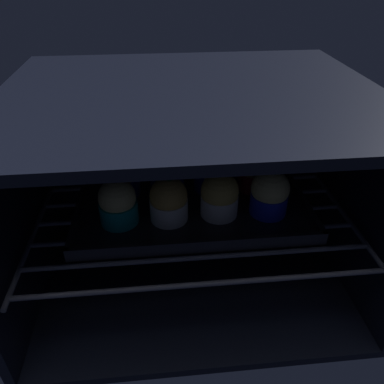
# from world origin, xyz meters

# --- Properties ---
(oven_cavity) EXTENTS (0.59, 0.47, 0.37)m
(oven_cavity) POSITION_xyz_m (0.00, 0.26, 0.17)
(oven_cavity) COLOR black
(oven_cavity) RESTS_ON ground
(oven_rack) EXTENTS (0.55, 0.42, 0.01)m
(oven_rack) POSITION_xyz_m (0.00, 0.22, 0.14)
(oven_rack) COLOR #444756
(oven_rack) RESTS_ON oven_cavity
(baking_tray) EXTENTS (0.41, 0.24, 0.02)m
(baking_tray) POSITION_xyz_m (0.00, 0.21, 0.15)
(baking_tray) COLOR black
(baking_tray) RESTS_ON oven_rack
(muffin_row0_col0) EXTENTS (0.06, 0.06, 0.08)m
(muffin_row0_col0) POSITION_xyz_m (-0.13, 0.17, 0.19)
(muffin_row0_col0) COLOR #0C8C84
(muffin_row0_col0) RESTS_ON baking_tray
(muffin_row0_col1) EXTENTS (0.06, 0.06, 0.08)m
(muffin_row0_col1) POSITION_xyz_m (-0.04, 0.17, 0.19)
(muffin_row0_col1) COLOR silver
(muffin_row0_col1) RESTS_ON baking_tray
(muffin_row0_col2) EXTENTS (0.06, 0.06, 0.08)m
(muffin_row0_col2) POSITION_xyz_m (0.04, 0.17, 0.19)
(muffin_row0_col2) COLOR silver
(muffin_row0_col2) RESTS_ON baking_tray
(muffin_row0_col3) EXTENTS (0.06, 0.06, 0.08)m
(muffin_row0_col3) POSITION_xyz_m (0.13, 0.17, 0.19)
(muffin_row0_col3) COLOR #1928B7
(muffin_row0_col3) RESTS_ON baking_tray
(muffin_row1_col0) EXTENTS (0.07, 0.07, 0.08)m
(muffin_row1_col0) POSITION_xyz_m (-0.12, 0.25, 0.19)
(muffin_row1_col0) COLOR #1928B7
(muffin_row1_col0) RESTS_ON baking_tray
(muffin_row1_col1) EXTENTS (0.06, 0.06, 0.08)m
(muffin_row1_col1) POSITION_xyz_m (-0.04, 0.25, 0.19)
(muffin_row1_col1) COLOR #1928B7
(muffin_row1_col1) RESTS_ON baking_tray
(muffin_row1_col2) EXTENTS (0.07, 0.07, 0.08)m
(muffin_row1_col2) POSITION_xyz_m (0.04, 0.25, 0.19)
(muffin_row1_col2) COLOR #1928B7
(muffin_row1_col2) RESTS_ON baking_tray
(muffin_row1_col3) EXTENTS (0.07, 0.07, 0.08)m
(muffin_row1_col3) POSITION_xyz_m (0.12, 0.25, 0.19)
(muffin_row1_col3) COLOR red
(muffin_row1_col3) RESTS_ON baking_tray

